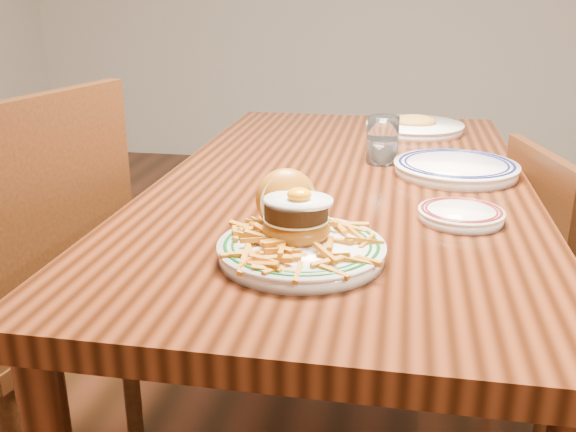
% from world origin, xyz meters
% --- Properties ---
extents(table, '(0.85, 1.60, 0.75)m').
position_xyz_m(table, '(0.00, 0.00, 0.66)').
color(table, black).
rests_on(table, floor).
extents(chair_left, '(0.54, 0.54, 0.98)m').
position_xyz_m(chair_left, '(-0.68, -0.29, 0.53)').
color(chair_left, '#42210D').
rests_on(chair_left, floor).
extents(chair_right, '(0.46, 0.46, 0.82)m').
position_xyz_m(chair_right, '(0.56, 0.10, 0.44)').
color(chair_right, '#42210D').
rests_on(chair_right, floor).
extents(main_plate, '(0.28, 0.29, 0.13)m').
position_xyz_m(main_plate, '(-0.03, -0.48, 0.79)').
color(main_plate, white).
rests_on(main_plate, table).
extents(side_plate, '(0.16, 0.17, 0.02)m').
position_xyz_m(side_plate, '(0.25, -0.25, 0.76)').
color(side_plate, white).
rests_on(side_plate, table).
extents(rear_plate, '(0.29, 0.29, 0.03)m').
position_xyz_m(rear_plate, '(0.26, 0.08, 0.77)').
color(rear_plate, white).
rests_on(rear_plate, table).
extents(water_glass, '(0.08, 0.08, 0.12)m').
position_xyz_m(water_glass, '(0.08, 0.16, 0.80)').
color(water_glass, white).
rests_on(water_glass, table).
extents(far_plate, '(0.30, 0.30, 0.05)m').
position_xyz_m(far_plate, '(0.16, 0.55, 0.77)').
color(far_plate, white).
rests_on(far_plate, table).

